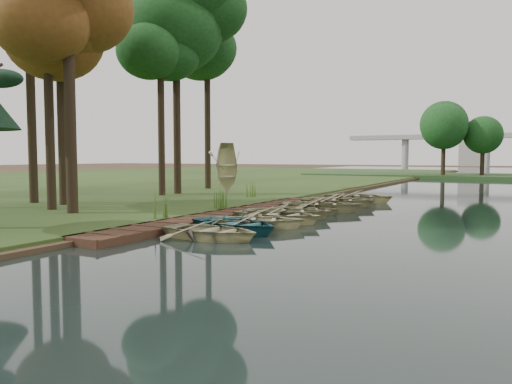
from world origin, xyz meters
The scene contains 25 objects.
ground centered at (0.00, 0.00, 0.00)m, with size 300.00×300.00×0.00m, color #3D2F1D.
boardwalk centered at (-1.60, 0.00, 0.15)m, with size 1.60×16.00×0.30m, color #392216.
far_trees centered at (4.67, 50.00, 6.43)m, with size 45.60×5.60×8.80m.
building_b centered at (-5.00, 145.00, 6.00)m, with size 8.00×8.00×12.00m, color #A5A5A0.
rowboat_0 centered at (0.96, -5.00, 0.39)m, with size 2.36×3.30×0.68m, color #B6B184.
rowboat_1 centered at (0.88, -3.38, 0.42)m, with size 2.52×3.53×0.73m, color #296972.
rowboat_2 centered at (1.10, -2.18, 0.41)m, with size 2.46×3.44×0.71m, color #B6B184.
rowboat_3 centered at (1.03, -0.42, 0.43)m, with size 2.63×3.69×0.76m, color #B6B184.
rowboat_4 centered at (0.90, 0.79, 0.43)m, with size 2.59×3.63×0.75m, color #B6B184.
rowboat_5 centered at (0.94, 2.51, 0.36)m, with size 2.13×2.99×0.62m, color #B6B184.
rowboat_6 centered at (1.09, 4.10, 0.45)m, with size 2.73×3.82×0.79m, color #B6B184.
rowboat_7 centered at (0.98, 5.37, 0.40)m, with size 2.43×3.40×0.70m, color #B6B184.
rowboat_8 centered at (1.00, 6.64, 0.44)m, with size 2.72×3.81×0.79m, color #B6B184.
rowboat_9 centered at (0.84, 7.99, 0.41)m, with size 2.48×3.48×0.72m, color #B6B184.
rowboat_10 centered at (1.15, 9.96, 0.44)m, with size 2.69×3.77×0.78m, color #B6B184.
stored_rowboat centered at (-7.09, 8.69, 0.63)m, with size 2.31×3.23×0.67m, color #B6B184.
tree_2 centered at (-8.99, -2.91, 8.46)m, with size 4.40×4.40×10.11m.
tree_3 centered at (-12.59, -1.09, 9.99)m, with size 4.25×4.25×11.64m.
tree_4 centered at (-10.07, 6.03, 8.62)m, with size 3.77×3.77×10.05m.
tree_5 centered at (-10.09, 7.61, 11.73)m, with size 6.13×6.13×14.10m.
tree_6 centered at (-11.37, 12.92, 10.36)m, with size 4.72×4.72×12.18m.
reeds_0 centered at (-2.60, -3.14, 0.83)m, with size 0.60×0.60×1.06m, color #3F661E.
reeds_1 centered at (-2.60, 0.86, 0.73)m, with size 0.60×0.60×0.86m, color #3F661E.
reeds_2 centered at (-2.60, 1.29, 0.83)m, with size 0.60×0.60×1.06m, color #3F661E.
reeds_3 centered at (-4.55, 7.44, 0.78)m, with size 0.60×0.60×0.96m, color #3F661E.
Camera 1 is at (9.69, -17.95, 2.63)m, focal length 35.00 mm.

